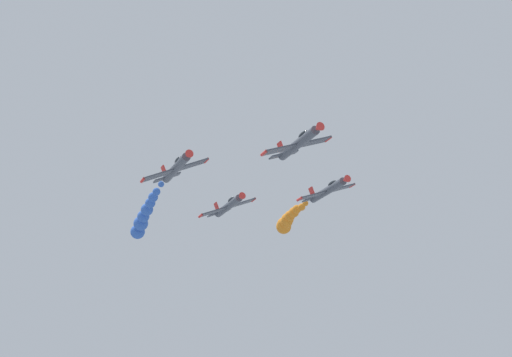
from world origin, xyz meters
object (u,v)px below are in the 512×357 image
at_px(airplane_lead, 299,143).
at_px(airplane_left_outer, 229,206).
at_px(airplane_left_inner, 328,190).
at_px(airplane_right_inner, 176,168).

height_order(airplane_lead, airplane_left_outer, airplane_lead).
bearing_deg(airplane_lead, airplane_left_outer, -91.42).
bearing_deg(airplane_left_inner, airplane_right_inner, 3.93).
distance_m(airplane_lead, airplane_right_inner, 16.79).
xyz_separation_m(airplane_left_inner, airplane_right_inner, (23.02, 1.58, -0.44)).
bearing_deg(airplane_lead, airplane_right_inner, -46.70).
xyz_separation_m(airplane_lead, airplane_right_inner, (11.50, -12.21, -0.66)).
bearing_deg(airplane_left_outer, airplane_right_inner, 46.73).
relative_size(airplane_right_inner, airplane_left_outer, 1.00).
distance_m(airplane_left_inner, airplane_left_outer, 15.70).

